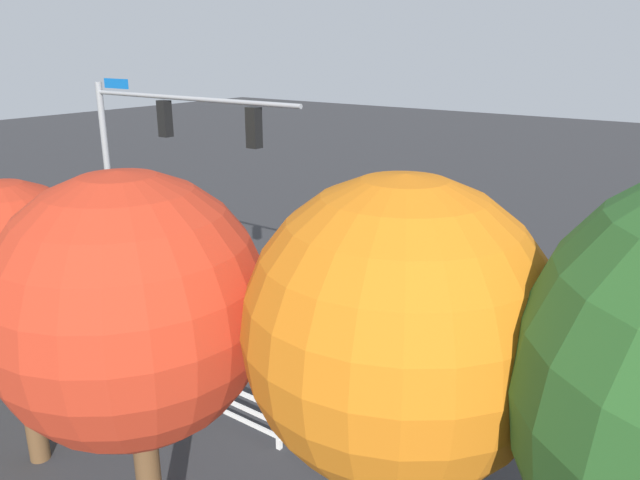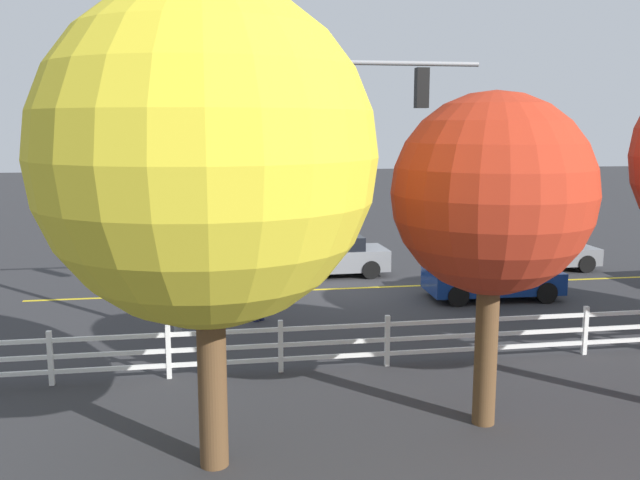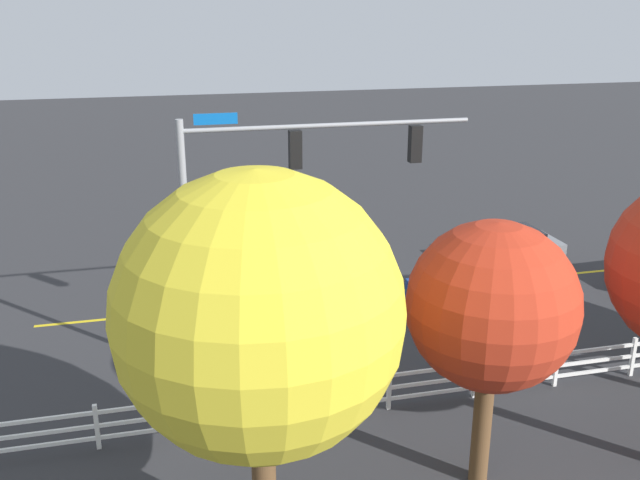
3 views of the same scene
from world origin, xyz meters
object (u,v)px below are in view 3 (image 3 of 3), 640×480
(car_0, at_px, (469,289))
(tree_2, at_px, (492,307))
(car_3, at_px, (312,259))
(tree_0, at_px, (259,314))
(car_2, at_px, (511,246))
(pedestrian, at_px, (263,321))

(car_0, relative_size, tree_2, 0.70)
(car_3, xyz_separation_m, tree_0, (4.03, 13.30, 4.10))
(car_2, height_order, car_3, car_3)
(pedestrian, relative_size, tree_0, 0.23)
(car_3, xyz_separation_m, pedestrian, (2.74, 5.36, 0.22))
(car_0, height_order, tree_0, tree_0)
(car_3, height_order, tree_0, tree_0)
(car_2, xyz_separation_m, tree_0, (12.15, 13.12, 4.17))
(car_2, height_order, tree_2, tree_2)
(pedestrian, xyz_separation_m, tree_0, (1.29, 7.94, 3.88))
(tree_0, bearing_deg, tree_2, -170.79)
(car_3, bearing_deg, pedestrian, 61.32)
(tree_2, bearing_deg, pedestrian, -64.03)
(car_0, relative_size, pedestrian, 2.42)
(car_3, height_order, tree_2, tree_2)
(car_2, bearing_deg, pedestrian, 25.21)
(tree_2, bearing_deg, tree_0, 9.21)
(car_2, height_order, pedestrian, pedestrian)
(car_0, height_order, car_3, car_3)
(pedestrian, bearing_deg, car_0, 67.73)
(car_0, height_order, car_2, car_0)
(tree_0, height_order, tree_2, tree_0)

